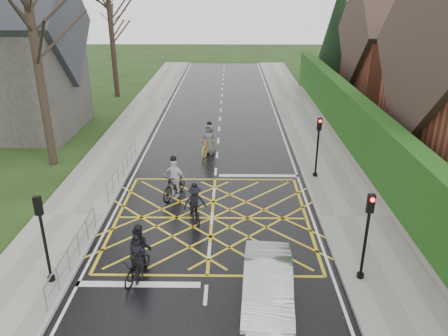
{
  "coord_description": "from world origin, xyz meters",
  "views": [
    {
      "loc": [
        0.74,
        -16.24,
        9.09
      ],
      "look_at": [
        0.48,
        2.41,
        1.3
      ],
      "focal_mm": 35.0,
      "sensor_mm": 36.0,
      "label": 1
    }
  ],
  "objects_px": {
    "cyclist_back": "(140,255)",
    "car": "(268,286)",
    "cyclist_lead": "(210,143)",
    "cyclist_mid": "(195,206)",
    "cyclist_rear": "(138,265)",
    "cyclist_front": "(174,182)"
  },
  "relations": [
    {
      "from": "cyclist_rear",
      "to": "car",
      "type": "height_order",
      "value": "cyclist_rear"
    },
    {
      "from": "car",
      "to": "cyclist_lead",
      "type": "bearing_deg",
      "value": 104.21
    },
    {
      "from": "cyclist_rear",
      "to": "cyclist_front",
      "type": "height_order",
      "value": "cyclist_front"
    },
    {
      "from": "cyclist_lead",
      "to": "cyclist_front",
      "type": "bearing_deg",
      "value": -81.73
    },
    {
      "from": "cyclist_front",
      "to": "car",
      "type": "height_order",
      "value": "cyclist_front"
    },
    {
      "from": "cyclist_front",
      "to": "cyclist_lead",
      "type": "distance_m",
      "value": 5.88
    },
    {
      "from": "cyclist_mid",
      "to": "cyclist_front",
      "type": "height_order",
      "value": "cyclist_front"
    },
    {
      "from": "car",
      "to": "cyclist_mid",
      "type": "bearing_deg",
      "value": 120.23
    },
    {
      "from": "cyclist_back",
      "to": "cyclist_lead",
      "type": "xyz_separation_m",
      "value": [
        1.84,
        11.56,
        -0.02
      ]
    },
    {
      "from": "cyclist_lead",
      "to": "car",
      "type": "height_order",
      "value": "cyclist_lead"
    },
    {
      "from": "cyclist_lead",
      "to": "car",
      "type": "relative_size",
      "value": 0.5
    },
    {
      "from": "cyclist_back",
      "to": "cyclist_lead",
      "type": "height_order",
      "value": "cyclist_lead"
    },
    {
      "from": "cyclist_back",
      "to": "cyclist_front",
      "type": "height_order",
      "value": "cyclist_front"
    },
    {
      "from": "cyclist_back",
      "to": "car",
      "type": "distance_m",
      "value": 4.48
    },
    {
      "from": "cyclist_mid",
      "to": "car",
      "type": "distance_m",
      "value": 5.94
    },
    {
      "from": "cyclist_rear",
      "to": "cyclist_mid",
      "type": "height_order",
      "value": "cyclist_mid"
    },
    {
      "from": "cyclist_front",
      "to": "cyclist_mid",
      "type": "bearing_deg",
      "value": -39.47
    },
    {
      "from": "cyclist_front",
      "to": "cyclist_lead",
      "type": "height_order",
      "value": "cyclist_front"
    },
    {
      "from": "cyclist_front",
      "to": "cyclist_back",
      "type": "bearing_deg",
      "value": -71.77
    },
    {
      "from": "cyclist_front",
      "to": "cyclist_rear",
      "type": "bearing_deg",
      "value": -71.83
    },
    {
      "from": "cyclist_rear",
      "to": "cyclist_mid",
      "type": "bearing_deg",
      "value": 85.78
    },
    {
      "from": "cyclist_front",
      "to": "car",
      "type": "relative_size",
      "value": 0.5
    }
  ]
}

